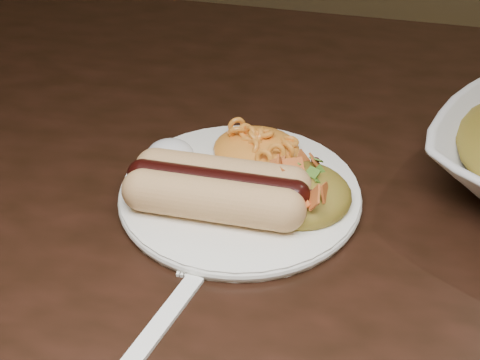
# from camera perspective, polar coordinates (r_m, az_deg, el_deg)

# --- Properties ---
(table) EXTENTS (1.60, 0.90, 0.75)m
(table) POSITION_cam_1_polar(r_m,az_deg,el_deg) (0.71, 4.43, -6.88)
(table) COLOR black
(table) RESTS_ON floor
(plate) EXTENTS (0.27, 0.27, 0.01)m
(plate) POSITION_cam_1_polar(r_m,az_deg,el_deg) (0.64, -0.00, -1.15)
(plate) COLOR white
(plate) RESTS_ON table
(hotdog) EXTENTS (0.14, 0.07, 0.04)m
(hotdog) POSITION_cam_1_polar(r_m,az_deg,el_deg) (0.60, -1.96, -0.65)
(hotdog) COLOR #F5A974
(hotdog) RESTS_ON plate
(mac_and_cheese) EXTENTS (0.11, 0.11, 0.03)m
(mac_and_cheese) POSITION_cam_1_polar(r_m,az_deg,el_deg) (0.68, 1.44, 3.57)
(mac_and_cheese) COLOR #F7AE3E
(mac_and_cheese) RESTS_ON plate
(sour_cream) EXTENTS (0.06, 0.06, 0.03)m
(sour_cream) POSITION_cam_1_polar(r_m,az_deg,el_deg) (0.67, -6.03, 2.55)
(sour_cream) COLOR white
(sour_cream) RESTS_ON plate
(taco_salad) EXTENTS (0.10, 0.10, 0.04)m
(taco_salad) POSITION_cam_1_polar(r_m,az_deg,el_deg) (0.61, 4.95, -0.39)
(taco_salad) COLOR #A85322
(taco_salad) RESTS_ON plate
(fork) EXTENTS (0.05, 0.14, 0.00)m
(fork) POSITION_cam_1_polar(r_m,az_deg,el_deg) (0.53, -6.44, -11.65)
(fork) COLOR white
(fork) RESTS_ON table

